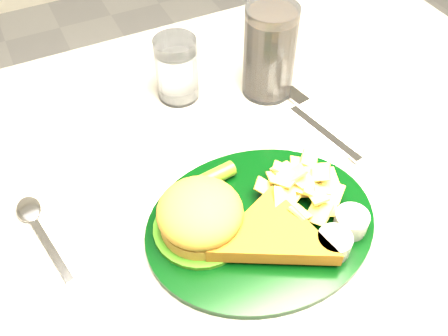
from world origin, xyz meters
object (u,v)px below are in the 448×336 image
(table, at_px, (223,293))
(cola_glass, at_px, (270,52))
(water_glass, at_px, (177,69))
(fork_napkin, at_px, (320,128))
(dinner_plate, at_px, (262,210))

(table, height_order, cola_glass, cola_glass)
(water_glass, relative_size, fork_napkin, 0.57)
(table, relative_size, fork_napkin, 6.19)
(water_glass, bearing_deg, dinner_plate, -91.37)
(dinner_plate, distance_m, fork_napkin, 0.21)
(dinner_plate, relative_size, fork_napkin, 1.61)
(water_glass, bearing_deg, table, -92.75)
(dinner_plate, xyz_separation_m, water_glass, (0.01, 0.30, 0.02))
(water_glass, distance_m, fork_napkin, 0.25)
(cola_glass, bearing_deg, table, -138.10)
(water_glass, relative_size, cola_glass, 0.70)
(dinner_plate, relative_size, cola_glass, 1.99)
(water_glass, bearing_deg, fork_napkin, -47.58)
(table, distance_m, fork_napkin, 0.42)
(table, distance_m, cola_glass, 0.50)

